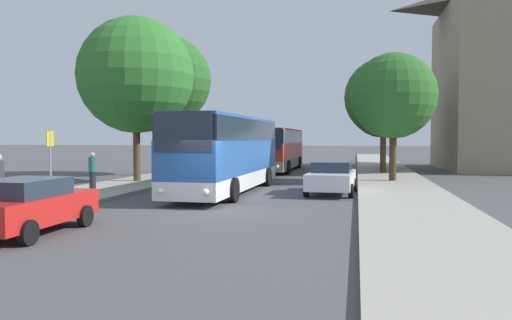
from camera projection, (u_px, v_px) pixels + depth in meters
name	position (u px, v px, depth m)	size (l,w,h in m)	color
ground_plane	(210.00, 213.00, 17.17)	(300.00, 300.00, 0.00)	#4C4C4F
sidewalk_left	(30.00, 205.00, 18.55)	(4.00, 120.00, 0.15)	#A39E93
sidewalk_right	(423.00, 217.00, 15.78)	(4.00, 120.00, 0.15)	#A39E93
bus_front	(227.00, 152.00, 23.44)	(2.91, 11.79, 3.54)	silver
bus_middle	(278.00, 149.00, 39.02)	(2.82, 12.06, 3.26)	gray
parked_car_left_curb	(26.00, 205.00, 13.27)	(2.13, 4.22, 1.49)	red
parked_car_right_near	(332.00, 177.00, 22.90)	(2.29, 4.72, 1.49)	silver
bus_stop_sign	(50.00, 156.00, 19.78)	(0.08, 0.45, 2.74)	gray
pedestrian_waiting_near	(93.00, 171.00, 23.29)	(0.36, 0.36, 1.75)	#23232D
tree_left_near	(166.00, 80.00, 33.94)	(6.10, 6.10, 9.40)	brown
tree_left_far	(136.00, 76.00, 27.96)	(6.49, 6.49, 9.18)	#513D23
tree_right_near	(394.00, 96.00, 28.16)	(4.84, 4.84, 7.23)	#47331E
tree_right_mid	(384.00, 97.00, 34.81)	(5.46, 5.46, 8.00)	#47331E
tree_right_far	(383.00, 104.00, 39.92)	(5.45, 5.45, 7.89)	#513D23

